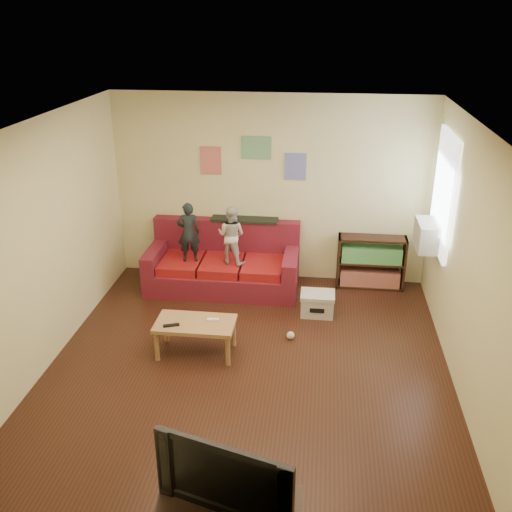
# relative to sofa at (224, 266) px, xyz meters

# --- Properties ---
(room_shell) EXTENTS (4.52, 5.02, 2.72)m
(room_shell) POSITION_rel_sofa_xyz_m (0.62, -2.07, 1.03)
(room_shell) COLOR #391C12
(room_shell) RESTS_ON ground
(sofa) EXTENTS (2.14, 0.99, 0.94)m
(sofa) POSITION_rel_sofa_xyz_m (0.00, 0.00, 0.00)
(sofa) COLOR maroon
(sofa) RESTS_ON ground
(child_a) EXTENTS (0.35, 0.26, 0.86)m
(child_a) POSITION_rel_sofa_xyz_m (-0.45, -0.17, 0.56)
(child_a) COLOR black
(child_a) RESTS_ON sofa
(child_b) EXTENTS (0.47, 0.41, 0.82)m
(child_b) POSITION_rel_sofa_xyz_m (0.15, -0.17, 0.55)
(child_b) COLOR beige
(child_b) RESTS_ON sofa
(coffee_table) EXTENTS (0.92, 0.50, 0.41)m
(coffee_table) POSITION_rel_sofa_xyz_m (-0.02, -1.80, 0.04)
(coffee_table) COLOR tan
(coffee_table) RESTS_ON ground
(remote) EXTENTS (0.19, 0.11, 0.02)m
(remote) POSITION_rel_sofa_xyz_m (-0.27, -1.92, 0.11)
(remote) COLOR black
(remote) RESTS_ON coffee_table
(game_controller) EXTENTS (0.14, 0.06, 0.03)m
(game_controller) POSITION_rel_sofa_xyz_m (0.18, -1.75, 0.11)
(game_controller) COLOR white
(game_controller) RESTS_ON coffee_table
(bookshelf) EXTENTS (0.96, 0.29, 0.77)m
(bookshelf) POSITION_rel_sofa_xyz_m (2.10, 0.23, 0.03)
(bookshelf) COLOR black
(bookshelf) RESTS_ON ground
(window) EXTENTS (0.04, 1.08, 1.48)m
(window) POSITION_rel_sofa_xyz_m (2.84, -0.42, 1.32)
(window) COLOR white
(window) RESTS_ON room_shell
(ac_unit) EXTENTS (0.28, 0.55, 0.35)m
(ac_unit) POSITION_rel_sofa_xyz_m (2.72, -0.42, 0.76)
(ac_unit) COLOR #B7B2A3
(ac_unit) RESTS_ON window
(artwork_left) EXTENTS (0.30, 0.01, 0.40)m
(artwork_left) POSITION_rel_sofa_xyz_m (-0.23, 0.41, 1.43)
(artwork_left) COLOR #D87266
(artwork_left) RESTS_ON room_shell
(artwork_center) EXTENTS (0.42, 0.01, 0.32)m
(artwork_center) POSITION_rel_sofa_xyz_m (0.42, 0.41, 1.63)
(artwork_center) COLOR #72B27F
(artwork_center) RESTS_ON room_shell
(artwork_right) EXTENTS (0.30, 0.01, 0.38)m
(artwork_right) POSITION_rel_sofa_xyz_m (0.97, 0.41, 1.38)
(artwork_right) COLOR #727FCC
(artwork_right) RESTS_ON room_shell
(file_box) EXTENTS (0.45, 0.34, 0.31)m
(file_box) POSITION_rel_sofa_xyz_m (1.37, -0.70, -0.16)
(file_box) COLOR silver
(file_box) RESTS_ON ground
(television) EXTENTS (1.04, 0.42, 0.60)m
(television) POSITION_rel_sofa_xyz_m (0.80, -4.31, 0.39)
(television) COLOR black
(television) RESTS_ON tv_stand
(tissue) EXTENTS (0.12, 0.12, 0.10)m
(tissue) POSITION_rel_sofa_xyz_m (1.06, -1.36, -0.27)
(tissue) COLOR silver
(tissue) RESTS_ON ground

